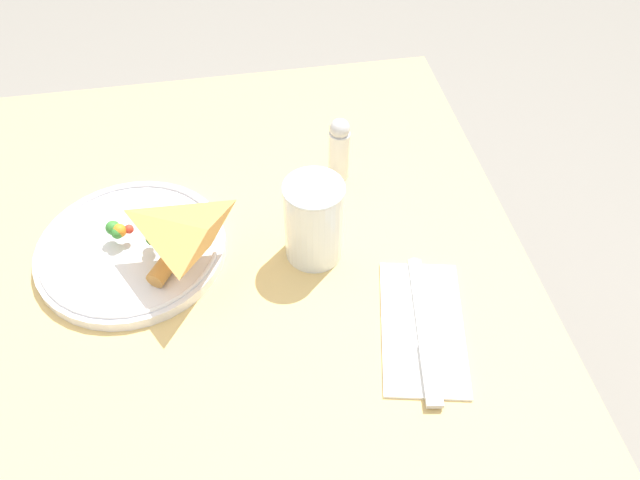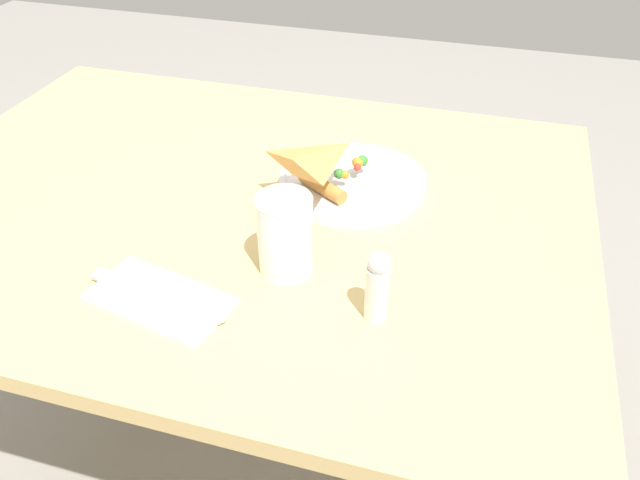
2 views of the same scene
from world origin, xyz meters
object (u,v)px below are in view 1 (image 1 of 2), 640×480
(milk_glass, at_px, (314,224))
(salt_shaker, at_px, (339,149))
(plate_pizza, at_px, (133,248))
(dining_table, at_px, (218,399))
(butter_knife, at_px, (425,335))
(napkin_folded, at_px, (423,329))

(milk_glass, xyz_separation_m, salt_shaker, (0.14, -0.06, -0.00))
(plate_pizza, distance_m, milk_glass, 0.25)
(dining_table, xyz_separation_m, butter_knife, (-0.02, -0.26, 0.11))
(salt_shaker, bearing_deg, milk_glass, 156.84)
(plate_pizza, distance_m, butter_knife, 0.40)
(plate_pizza, bearing_deg, salt_shaker, -70.56)
(plate_pizza, distance_m, salt_shaker, 0.32)
(butter_knife, bearing_deg, plate_pizza, 70.09)
(napkin_folded, xyz_separation_m, butter_knife, (-0.01, 0.00, 0.00))
(butter_knife, bearing_deg, salt_shaker, 18.34)
(butter_knife, distance_m, salt_shaker, 0.31)
(dining_table, bearing_deg, butter_knife, -93.37)
(dining_table, distance_m, plate_pizza, 0.23)
(napkin_folded, distance_m, salt_shaker, 0.30)
(dining_table, relative_size, milk_glass, 9.66)
(milk_glass, height_order, napkin_folded, milk_glass)
(salt_shaker, bearing_deg, plate_pizza, 109.44)
(napkin_folded, bearing_deg, salt_shaker, 9.57)
(milk_glass, height_order, salt_shaker, milk_glass)
(milk_glass, relative_size, salt_shaker, 1.15)
(plate_pizza, bearing_deg, milk_glass, -98.72)
(dining_table, xyz_separation_m, plate_pizza, (0.18, 0.09, 0.11))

